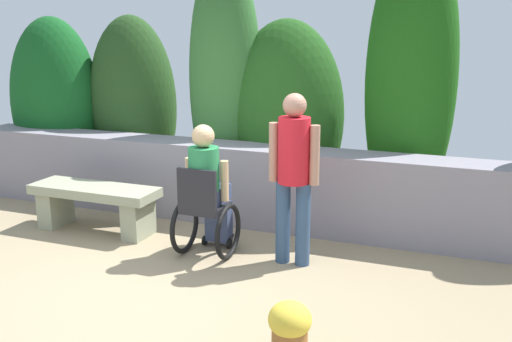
# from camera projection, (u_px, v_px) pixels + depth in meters

# --- Properties ---
(ground_plane) EXTENTS (12.17, 12.17, 0.00)m
(ground_plane) POSITION_uv_depth(u_px,v_px,m) (157.00, 289.00, 5.11)
(ground_plane) COLOR gray
(stone_retaining_wall) EXTENTS (7.30, 0.51, 0.91)m
(stone_retaining_wall) POSITION_uv_depth(u_px,v_px,m) (242.00, 184.00, 6.77)
(stone_retaining_wall) COLOR gray
(stone_retaining_wall) RESTS_ON ground
(hedge_backdrop) EXTENTS (7.83, 1.17, 3.29)m
(hedge_backdrop) POSITION_uv_depth(u_px,v_px,m) (241.00, 102.00, 7.24)
(hedge_backdrop) COLOR #13501D
(hedge_backdrop) RESTS_ON ground
(stone_bench) EXTENTS (1.47, 0.48, 0.52)m
(stone_bench) POSITION_uv_depth(u_px,v_px,m) (95.00, 202.00, 6.48)
(stone_bench) COLOR gray
(stone_bench) RESTS_ON ground
(person_in_wheelchair) EXTENTS (0.53, 0.66, 1.33)m
(person_in_wheelchair) POSITION_uv_depth(u_px,v_px,m) (207.00, 195.00, 5.74)
(person_in_wheelchair) COLOR black
(person_in_wheelchair) RESTS_ON ground
(person_standing_companion) EXTENTS (0.49, 0.30, 1.65)m
(person_standing_companion) POSITION_uv_depth(u_px,v_px,m) (294.00, 168.00, 5.44)
(person_standing_companion) COLOR #314A6B
(person_standing_companion) RESTS_ON ground
(flower_pot_terracotta_by_wall) EXTENTS (0.30, 0.30, 0.43)m
(flower_pot_terracotta_by_wall) POSITION_uv_depth(u_px,v_px,m) (290.00, 329.00, 3.96)
(flower_pot_terracotta_by_wall) COLOR #915A2A
(flower_pot_terracotta_by_wall) RESTS_ON ground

